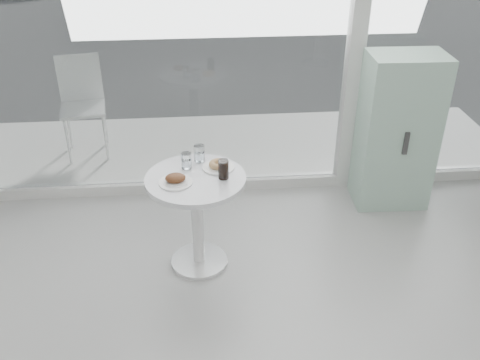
{
  "coord_description": "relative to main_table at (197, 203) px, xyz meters",
  "views": [
    {
      "loc": [
        -0.46,
        -1.38,
        2.68
      ],
      "look_at": [
        -0.2,
        1.7,
        0.85
      ],
      "focal_mm": 40.0,
      "sensor_mm": 36.0,
      "label": 1
    }
  ],
  "objects": [
    {
      "name": "cola_glass",
      "position": [
        0.2,
        -0.03,
        0.29
      ],
      "size": [
        0.07,
        0.07,
        0.14
      ],
      "color": "white",
      "rests_on": "main_table"
    },
    {
      "name": "plate_donut",
      "position": [
        0.17,
        0.12,
        0.24
      ],
      "size": [
        0.23,
        0.23,
        0.06
      ],
      "color": "white",
      "rests_on": "main_table"
    },
    {
      "name": "patio_deck",
      "position": [
        0.5,
        1.9,
        -0.53
      ],
      "size": [
        5.6,
        1.6,
        0.05
      ],
      "primitive_type": "cube",
      "color": "silver",
      "rests_on": "ground"
    },
    {
      "name": "room_shell",
      "position": [
        0.5,
        -2.46,
        1.36
      ],
      "size": [
        6.0,
        6.0,
        6.0
      ],
      "color": "silver",
      "rests_on": "ground"
    },
    {
      "name": "water_tumbler_a",
      "position": [
        -0.06,
        0.14,
        0.27
      ],
      "size": [
        0.07,
        0.07,
        0.12
      ],
      "color": "white",
      "rests_on": "main_table"
    },
    {
      "name": "patio_chair",
      "position": [
        -1.13,
        1.92,
        0.07
      ],
      "size": [
        0.49,
        0.49,
        1.0
      ],
      "rotation": [
        0.0,
        0.0,
        0.15
      ],
      "color": "silver",
      "rests_on": "patio_deck"
    },
    {
      "name": "water_tumbler_b",
      "position": [
        0.04,
        0.24,
        0.28
      ],
      "size": [
        0.08,
        0.08,
        0.13
      ],
      "color": "white",
      "rests_on": "main_table"
    },
    {
      "name": "main_table",
      "position": [
        0.0,
        0.0,
        0.0
      ],
      "size": [
        0.72,
        0.72,
        0.77
      ],
      "color": "silver",
      "rests_on": "ground"
    },
    {
      "name": "mint_cabinet",
      "position": [
        1.75,
        0.77,
        0.14
      ],
      "size": [
        0.64,
        0.45,
        1.37
      ],
      "rotation": [
        0.0,
        0.0,
        -0.03
      ],
      "color": "#90B8A3",
      "rests_on": "ground"
    },
    {
      "name": "plate_fritter",
      "position": [
        -0.13,
        -0.07,
        0.25
      ],
      "size": [
        0.24,
        0.24,
        0.07
      ],
      "color": "white",
      "rests_on": "main_table"
    },
    {
      "name": "storefront",
      "position": [
        0.57,
        1.1,
        1.16
      ],
      "size": [
        5.0,
        0.14,
        3.0
      ],
      "color": "silver",
      "rests_on": "ground"
    }
  ]
}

